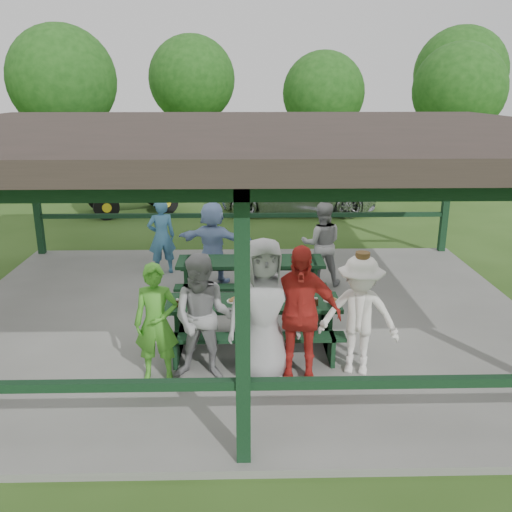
{
  "coord_description": "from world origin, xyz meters",
  "views": [
    {
      "loc": [
        0.02,
        -8.68,
        3.9
      ],
      "look_at": [
        0.21,
        -0.3,
        1.27
      ],
      "focal_mm": 38.0,
      "sensor_mm": 36.0,
      "label": 1
    }
  ],
  "objects_px": {
    "contestant_red": "(299,314)",
    "spectator_lblue": "(213,243)",
    "pickup_truck": "(300,190)",
    "farm_trailer": "(131,191)",
    "picnic_table_near": "(253,318)",
    "picnic_table_far": "(251,274)",
    "contestant_grey_left": "(204,318)",
    "contestant_green": "(156,323)",
    "contestant_grey_mid": "(263,311)",
    "spectator_grey": "(322,244)",
    "contestant_white_fedora": "(359,315)",
    "spectator_blue": "(162,237)"
  },
  "relations": [
    {
      "from": "contestant_grey_left",
      "to": "contestant_green",
      "type": "bearing_deg",
      "value": -173.39
    },
    {
      "from": "spectator_lblue",
      "to": "spectator_grey",
      "type": "distance_m",
      "value": 2.15
    },
    {
      "from": "spectator_grey",
      "to": "farm_trailer",
      "type": "height_order",
      "value": "spectator_grey"
    },
    {
      "from": "spectator_blue",
      "to": "pickup_truck",
      "type": "bearing_deg",
      "value": -137.28
    },
    {
      "from": "contestant_grey_mid",
      "to": "pickup_truck",
      "type": "height_order",
      "value": "contestant_grey_mid"
    },
    {
      "from": "spectator_lblue",
      "to": "contestant_green",
      "type": "bearing_deg",
      "value": 96.93
    },
    {
      "from": "spectator_grey",
      "to": "farm_trailer",
      "type": "bearing_deg",
      "value": -50.33
    },
    {
      "from": "contestant_grey_mid",
      "to": "contestant_white_fedora",
      "type": "bearing_deg",
      "value": -0.87
    },
    {
      "from": "contestant_white_fedora",
      "to": "farm_trailer",
      "type": "distance_m",
      "value": 11.82
    },
    {
      "from": "contestant_grey_mid",
      "to": "spectator_lblue",
      "type": "relative_size",
      "value": 1.18
    },
    {
      "from": "contestant_green",
      "to": "contestant_grey_left",
      "type": "xyz_separation_m",
      "value": [
        0.62,
        -0.0,
        0.06
      ]
    },
    {
      "from": "pickup_truck",
      "to": "farm_trailer",
      "type": "xyz_separation_m",
      "value": [
        -5.43,
        -0.0,
        -0.02
      ]
    },
    {
      "from": "contestant_red",
      "to": "pickup_truck",
      "type": "xyz_separation_m",
      "value": [
        1.1,
        10.81,
        -0.34
      ]
    },
    {
      "from": "spectator_blue",
      "to": "contestant_green",
      "type": "bearing_deg",
      "value": 79.11
    },
    {
      "from": "picnic_table_far",
      "to": "contestant_white_fedora",
      "type": "xyz_separation_m",
      "value": [
        1.43,
        -2.77,
        0.37
      ]
    },
    {
      "from": "contestant_green",
      "to": "contestant_red",
      "type": "distance_m",
      "value": 1.88
    },
    {
      "from": "contestant_green",
      "to": "spectator_blue",
      "type": "relative_size",
      "value": 1.02
    },
    {
      "from": "contestant_red",
      "to": "picnic_table_near",
      "type": "bearing_deg",
      "value": 127.29
    },
    {
      "from": "spectator_lblue",
      "to": "contestant_grey_mid",
      "type": "bearing_deg",
      "value": 117.94
    },
    {
      "from": "contestant_red",
      "to": "spectator_lblue",
      "type": "xyz_separation_m",
      "value": [
        -1.33,
        3.85,
        -0.11
      ]
    },
    {
      "from": "contestant_grey_mid",
      "to": "picnic_table_near",
      "type": "bearing_deg",
      "value": 89.69
    },
    {
      "from": "contestant_grey_left",
      "to": "contestant_white_fedora",
      "type": "height_order",
      "value": "contestant_grey_left"
    },
    {
      "from": "picnic_table_near",
      "to": "farm_trailer",
      "type": "bearing_deg",
      "value": 110.83
    },
    {
      "from": "contestant_red",
      "to": "spectator_lblue",
      "type": "height_order",
      "value": "contestant_red"
    },
    {
      "from": "picnic_table_near",
      "to": "spectator_lblue",
      "type": "relative_size",
      "value": 1.55
    },
    {
      "from": "farm_trailer",
      "to": "spectator_lblue",
      "type": "bearing_deg",
      "value": -88.69
    },
    {
      "from": "contestant_white_fedora",
      "to": "spectator_blue",
      "type": "xyz_separation_m",
      "value": [
        -3.28,
        4.27,
        -0.05
      ]
    },
    {
      "from": "contestant_green",
      "to": "contestant_white_fedora",
      "type": "relative_size",
      "value": 0.94
    },
    {
      "from": "spectator_lblue",
      "to": "spectator_blue",
      "type": "height_order",
      "value": "spectator_lblue"
    },
    {
      "from": "contestant_grey_mid",
      "to": "spectator_grey",
      "type": "distance_m",
      "value": 3.89
    },
    {
      "from": "contestant_green",
      "to": "pickup_truck",
      "type": "distance_m",
      "value": 11.16
    },
    {
      "from": "contestant_red",
      "to": "spectator_lblue",
      "type": "bearing_deg",
      "value": 115.02
    },
    {
      "from": "contestant_red",
      "to": "pickup_truck",
      "type": "relative_size",
      "value": 0.37
    },
    {
      "from": "pickup_truck",
      "to": "farm_trailer",
      "type": "distance_m",
      "value": 5.43
    },
    {
      "from": "contestant_green",
      "to": "contestant_grey_mid",
      "type": "xyz_separation_m",
      "value": [
        1.41,
        -0.03,
        0.17
      ]
    },
    {
      "from": "contestant_white_fedora",
      "to": "spectator_grey",
      "type": "xyz_separation_m",
      "value": [
        -0.02,
        3.52,
        -0.01
      ]
    },
    {
      "from": "picnic_table_far",
      "to": "spectator_grey",
      "type": "distance_m",
      "value": 1.64
    },
    {
      "from": "contestant_red",
      "to": "contestant_white_fedora",
      "type": "distance_m",
      "value": 0.86
    },
    {
      "from": "spectator_blue",
      "to": "picnic_table_near",
      "type": "bearing_deg",
      "value": 99.79
    },
    {
      "from": "contestant_grey_mid",
      "to": "spectator_blue",
      "type": "bearing_deg",
      "value": 106.65
    },
    {
      "from": "contestant_grey_mid",
      "to": "pickup_truck",
      "type": "relative_size",
      "value": 0.39
    },
    {
      "from": "contestant_white_fedora",
      "to": "spectator_lblue",
      "type": "xyz_separation_m",
      "value": [
        -2.17,
        3.67,
        -0.01
      ]
    },
    {
      "from": "spectator_lblue",
      "to": "farm_trailer",
      "type": "relative_size",
      "value": 0.42
    },
    {
      "from": "picnic_table_near",
      "to": "picnic_table_far",
      "type": "xyz_separation_m",
      "value": [
        -0.02,
        2.0,
        0.0
      ]
    },
    {
      "from": "spectator_grey",
      "to": "farm_trailer",
      "type": "distance_m",
      "value": 8.78
    },
    {
      "from": "picnic_table_near",
      "to": "spectator_lblue",
      "type": "bearing_deg",
      "value": 104.53
    },
    {
      "from": "spectator_lblue",
      "to": "spectator_blue",
      "type": "relative_size",
      "value": 1.04
    },
    {
      "from": "contestant_white_fedora",
      "to": "spectator_blue",
      "type": "relative_size",
      "value": 1.09
    },
    {
      "from": "contestant_grey_left",
      "to": "spectator_grey",
      "type": "relative_size",
      "value": 1.05
    },
    {
      "from": "spectator_blue",
      "to": "contestant_grey_mid",
      "type": "bearing_deg",
      "value": 95.88
    }
  ]
}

